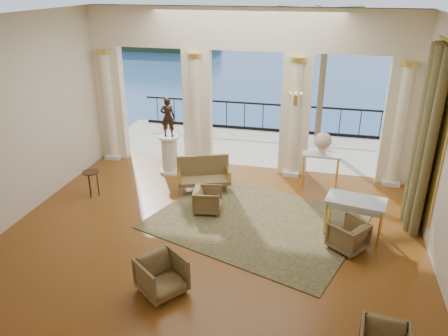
% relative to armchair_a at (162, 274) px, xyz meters
% --- Properties ---
extents(floor, '(9.00, 9.00, 0.00)m').
position_rel_armchair_a_xyz_m(floor, '(0.36, 2.00, -0.38)').
color(floor, '#462208').
rests_on(floor, ground).
extents(room_walls, '(9.00, 9.00, 9.00)m').
position_rel_armchair_a_xyz_m(room_walls, '(0.36, 0.88, 2.50)').
color(room_walls, beige).
rests_on(room_walls, ground).
extents(arcade, '(9.00, 0.56, 4.50)m').
position_rel_armchair_a_xyz_m(arcade, '(0.36, 5.82, 2.20)').
color(arcade, '#F9E8C7').
rests_on(arcade, ground).
extents(terrace, '(10.00, 3.60, 0.10)m').
position_rel_armchair_a_xyz_m(terrace, '(0.36, 7.80, -0.43)').
color(terrace, beige).
rests_on(terrace, ground).
extents(balustrade, '(9.00, 0.06, 1.03)m').
position_rel_armchair_a_xyz_m(balustrade, '(0.36, 9.40, 0.03)').
color(balustrade, black).
rests_on(balustrade, terrace).
extents(palm_tree, '(2.00, 2.00, 4.50)m').
position_rel_armchair_a_xyz_m(palm_tree, '(2.36, 8.60, 3.71)').
color(palm_tree, '#4C3823').
rests_on(palm_tree, terrace).
extents(headland, '(22.00, 18.00, 6.00)m').
position_rel_armchair_a_xyz_m(headland, '(-29.64, 72.00, -3.38)').
color(headland, black).
rests_on(headland, sea).
extents(sea, '(160.00, 160.00, 0.00)m').
position_rel_armchair_a_xyz_m(sea, '(0.36, 62.00, -6.38)').
color(sea, '#285999').
rests_on(sea, ground).
extents(curtain, '(0.33, 1.40, 4.09)m').
position_rel_armchair_a_xyz_m(curtain, '(4.64, 3.50, 1.64)').
color(curtain, brown).
rests_on(curtain, ground).
extents(window_frame, '(0.04, 1.60, 3.40)m').
position_rel_armchair_a_xyz_m(window_frame, '(4.83, 3.50, 1.72)').
color(window_frame, gold).
rests_on(window_frame, room_walls).
extents(wall_sconce, '(0.30, 0.11, 0.33)m').
position_rel_armchair_a_xyz_m(wall_sconce, '(1.76, 5.50, 1.85)').
color(wall_sconce, gold).
rests_on(wall_sconce, arcade).
extents(rug, '(5.29, 4.68, 0.02)m').
position_rel_armchair_a_xyz_m(rug, '(1.21, 2.80, -0.37)').
color(rug, '#2F3118').
rests_on(rug, ground).
extents(armchair_a, '(1.00, 1.01, 0.76)m').
position_rel_armchair_a_xyz_m(armchair_a, '(0.00, 0.00, 0.00)').
color(armchair_a, '#44331A').
rests_on(armchair_a, ground).
extents(armchair_c, '(0.90, 0.91, 0.68)m').
position_rel_armchair_a_xyz_m(armchair_c, '(3.23, 2.17, -0.04)').
color(armchair_c, '#44331A').
rests_on(armchair_c, ground).
extents(armchair_d, '(0.68, 0.72, 0.66)m').
position_rel_armchair_a_xyz_m(armchair_d, '(0.01, 3.03, -0.05)').
color(armchair_d, '#44331A').
rests_on(armchair_d, ground).
extents(settee, '(1.48, 1.03, 0.91)m').
position_rel_armchair_a_xyz_m(settee, '(-0.41, 4.15, 0.07)').
color(settee, '#44331A').
rests_on(settee, ground).
extents(game_table, '(1.33, 0.89, 0.84)m').
position_rel_armchair_a_xyz_m(game_table, '(3.36, 2.80, 0.37)').
color(game_table, '#A7BDCD').
rests_on(game_table, ground).
extents(pedestal, '(0.60, 0.60, 1.11)m').
position_rel_armchair_a_xyz_m(pedestal, '(-1.65, 5.01, 0.15)').
color(pedestal, silver).
rests_on(pedestal, ground).
extents(statue, '(0.44, 0.33, 1.10)m').
position_rel_armchair_a_xyz_m(statue, '(-1.65, 5.01, 1.27)').
color(statue, black).
rests_on(statue, pedestal).
extents(console_table, '(1.00, 0.41, 0.94)m').
position_rel_armchair_a_xyz_m(console_table, '(2.56, 5.05, 0.40)').
color(console_table, silver).
rests_on(console_table, ground).
extents(urn, '(0.45, 0.45, 0.59)m').
position_rel_armchair_a_xyz_m(urn, '(2.56, 5.05, 0.90)').
color(urn, white).
rests_on(urn, console_table).
extents(side_table, '(0.42, 0.42, 0.68)m').
position_rel_armchair_a_xyz_m(side_table, '(-3.08, 3.14, 0.21)').
color(side_table, black).
rests_on(side_table, ground).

